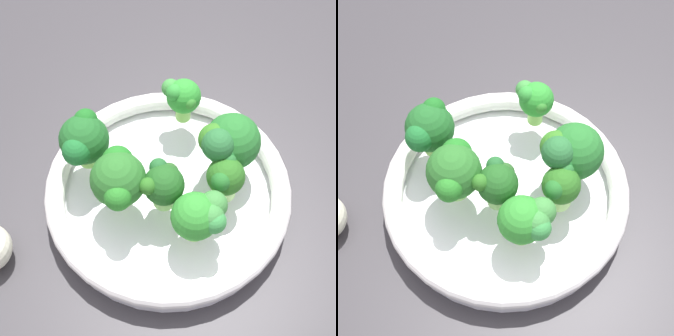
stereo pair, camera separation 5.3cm
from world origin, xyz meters
TOP-DOWN VIEW (x-y plane):
  - ground_plane at (0.00, 0.00)cm, footprint 130.00×130.00cm
  - bowl at (3.10, 1.55)cm, footprint 27.80×27.80cm
  - broccoli_floret_0 at (-0.85, 5.34)cm, footprint 6.83×5.88cm
  - broccoli_floret_1 at (12.16, 4.04)cm, footprint 4.05×4.79cm
  - broccoli_floret_2 at (4.66, -4.37)cm, footprint 4.93×4.11cm
  - broccoli_floret_3 at (1.71, 10.98)cm, footprint 6.03×5.48cm
  - broccoli_floret_4 at (0.88, 1.06)cm, footprint 4.80×4.37cm
  - broccoli_floret_5 at (-0.84, -3.87)cm, footprint 5.59×5.73cm
  - broccoli_floret_6 at (8.16, -3.19)cm, footprint 7.10×6.49cm

SIDE VIEW (x-z plane):
  - ground_plane at x=0.00cm, z-range -2.50..0.00cm
  - bowl at x=3.10cm, z-range 0.04..4.12cm
  - broccoli_floret_2 at x=4.66cm, z-range 4.57..10.01cm
  - broccoli_floret_5 at x=-0.84cm, z-range 4.52..10.22cm
  - broccoli_floret_4 at x=0.88cm, z-range 4.62..10.30cm
  - broccoli_floret_1 at x=12.16cm, z-range 4.88..10.83cm
  - broccoli_floret_0 at x=-0.85cm, z-range 4.56..11.48cm
  - broccoli_floret_6 at x=8.16cm, z-range 4.59..11.78cm
  - broccoli_floret_3 at x=1.71cm, z-range 4.83..11.68cm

